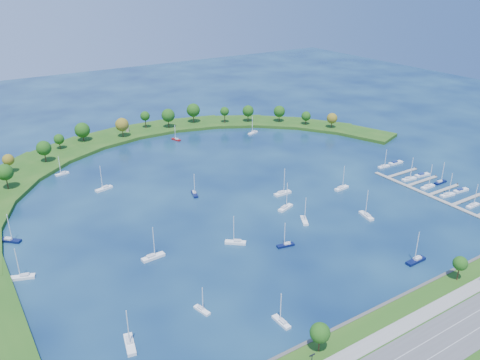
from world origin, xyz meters
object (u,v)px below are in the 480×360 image
moored_boat_12 (285,207)px  docked_boat_8 (409,178)px  docked_boat_5 (461,190)px  docked_boat_7 (440,182)px  docked_boat_6 (428,186)px  docked_boat_10 (384,166)px  moored_boat_0 (176,139)px  docked_boat_9 (422,175)px  moored_boat_7 (282,193)px  moored_boat_1 (23,276)px  moored_boat_5 (104,188)px  moored_boat_2 (304,220)px  moored_boat_8 (62,173)px  moored_boat_15 (130,343)px  harbor_tower (127,128)px  moored_boat_10 (194,193)px  moored_boat_17 (153,256)px  moored_boat_14 (416,260)px  moored_boat_16 (366,215)px  moored_boat_18 (202,309)px  moored_boat_9 (236,242)px  docked_boat_4 (447,194)px  moored_boat_3 (286,244)px  docked_boat_2 (473,205)px  dock_system (449,197)px  moored_boat_13 (253,132)px  docked_boat_11 (396,163)px  moored_boat_4 (281,321)px  moored_boat_6 (10,240)px  moored_boat_11 (342,188)px

moored_boat_12 → docked_boat_8: bearing=-24.1°
docked_boat_5 → docked_boat_7: size_ratio=0.78×
docked_boat_6 → docked_boat_10: 31.62m
moored_boat_0 → docked_boat_9: 152.79m
moored_boat_7 → docked_boat_8: size_ratio=1.09×
moored_boat_1 → moored_boat_5: (49.98, 59.38, 0.02)m
moored_boat_2 → docked_boat_5: 88.83m
moored_boat_8 → moored_boat_15: 145.94m
harbor_tower → moored_boat_10: 109.14m
docked_boat_9 → moored_boat_17: bearing=-172.9°
moored_boat_5 → moored_boat_17: (-4.80, -72.75, 0.01)m
moored_boat_14 → moored_boat_16: 38.24m
moored_boat_1 → moored_boat_10: size_ratio=1.09×
harbor_tower → moored_boat_18: 195.08m
moored_boat_0 → moored_boat_10: bearing=141.5°
harbor_tower → moored_boat_7: size_ratio=0.35×
moored_boat_9 → docked_boat_4: (112.26, -18.65, -0.01)m
moored_boat_3 → docked_boat_5: 106.96m
moored_boat_1 → docked_boat_2: (190.44, -53.76, -0.03)m
dock_system → moored_boat_10: (-104.41, 70.38, 0.54)m
dock_system → moored_boat_12: moored_boat_12 is taller
harbor_tower → moored_boat_10: size_ratio=0.41×
moored_boat_5 → moored_boat_8: (-12.84, 31.71, -0.07)m
moored_boat_8 → moored_boat_18: 142.87m
moored_boat_1 → moored_boat_16: 144.45m
moored_boat_7 → docked_boat_10: 69.97m
moored_boat_14 → moored_boat_16: (11.34, 36.52, -0.01)m
moored_boat_8 → moored_boat_13: (127.85, 2.77, 0.04)m
moored_boat_0 → moored_boat_18: moored_boat_0 is taller
docked_boat_11 → moored_boat_9: bearing=-165.4°
moored_boat_2 → moored_boat_4: size_ratio=1.09×
moored_boat_15 → moored_boat_8: bearing=-174.0°
moored_boat_7 → moored_boat_14: (6.17, -76.11, -0.01)m
moored_boat_8 → docked_boat_9: (163.74, -107.78, -0.21)m
docked_boat_5 → docked_boat_9: size_ratio=0.98×
dock_system → moored_boat_18: 144.64m
dock_system → moored_boat_8: bearing=139.1°
moored_boat_17 → docked_boat_11: (157.60, 16.61, -0.26)m
moored_boat_4 → docked_boat_9: 146.74m
harbor_tower → moored_boat_0: bearing=-51.8°
moored_boat_6 → moored_boat_11: bearing=30.5°
moored_boat_4 → moored_boat_15: bearing=68.1°
dock_system → moored_boat_15: (-170.09, -12.48, 0.61)m
moored_boat_16 → docked_boat_7: size_ratio=1.13×
moored_boat_12 → moored_boat_15: bearing=-171.5°
moored_boat_3 → docked_boat_7: size_ratio=0.94×
moored_boat_0 → moored_boat_10: moored_boat_10 is taller
dock_system → moored_boat_9: size_ratio=6.51×
moored_boat_0 → moored_boat_4: bearing=145.7°
moored_boat_6 → moored_boat_9: moored_boat_6 is taller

